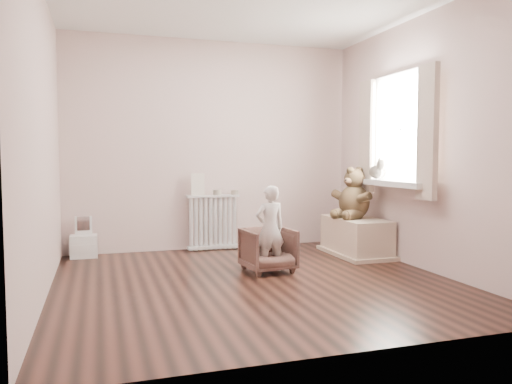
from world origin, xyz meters
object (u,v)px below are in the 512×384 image
object	(u,v)px
teddy_bear	(354,198)
armchair	(268,250)
toy_vanity	(84,234)
child	(270,228)
toy_bench	(356,238)
plush_cat	(377,171)
radiator	(213,219)

from	to	relation	value
teddy_bear	armchair	bearing A→B (deg)	-178.06
teddy_bear	toy_vanity	bearing A→B (deg)	144.58
child	toy_bench	world-z (taller)	child
armchair	child	distance (m)	0.23
toy_vanity	plush_cat	size ratio (longest dim) A/B	1.69
child	toy_bench	size ratio (longest dim) A/B	0.92
armchair	toy_bench	size ratio (longest dim) A/B	0.53
armchair	toy_vanity	bearing A→B (deg)	137.77
child	toy_bench	bearing A→B (deg)	-162.32
toy_vanity	radiator	bearing A→B (deg)	1.13
child	plush_cat	distance (m)	1.56
toy_vanity	armchair	xyz separation A→B (m)	(1.79, -1.31, -0.05)
armchair	plush_cat	bearing A→B (deg)	5.83
toy_bench	plush_cat	xyz separation A→B (m)	(0.14, -0.21, 0.80)
armchair	child	xyz separation A→B (m)	(0.00, -0.05, 0.23)
radiator	toy_bench	size ratio (longest dim) A/B	0.74
radiator	toy_bench	bearing A→B (deg)	-28.15
radiator	plush_cat	xyz separation A→B (m)	(1.68, -1.04, 0.61)
teddy_bear	child	bearing A→B (deg)	-176.16
armchair	teddy_bear	world-z (taller)	teddy_bear
radiator	teddy_bear	xyz separation A→B (m)	(1.53, -0.80, 0.28)
toy_vanity	child	distance (m)	2.26
toy_bench	plush_cat	bearing A→B (deg)	-56.68
plush_cat	toy_bench	bearing A→B (deg)	104.25
toy_bench	teddy_bear	xyz separation A→B (m)	(-0.02, 0.03, 0.47)
teddy_bear	plush_cat	xyz separation A→B (m)	(0.16, -0.24, 0.33)
child	plush_cat	xyz separation A→B (m)	(1.42, 0.35, 0.55)
toy_vanity	child	xyz separation A→B (m)	(1.79, -1.36, 0.17)
radiator	toy_vanity	size ratio (longest dim) A/B	1.45
radiator	armchair	size ratio (longest dim) A/B	1.41
radiator	plush_cat	distance (m)	2.07
armchair	child	size ratio (longest dim) A/B	0.57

